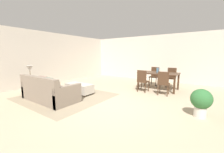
% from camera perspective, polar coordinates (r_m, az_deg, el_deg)
% --- Properties ---
extents(ground_plane, '(10.80, 10.80, 0.00)m').
position_cam_1_polar(ground_plane, '(4.51, -0.26, -11.11)').
color(ground_plane, tan).
extents(wall_back, '(9.00, 0.12, 2.70)m').
position_cam_1_polar(wall_back, '(8.82, 18.91, 7.11)').
color(wall_back, beige).
rests_on(wall_back, ground_plane).
extents(wall_left, '(0.12, 11.00, 2.70)m').
position_cam_1_polar(wall_left, '(8.00, -25.57, 6.60)').
color(wall_left, beige).
rests_on(wall_left, ground_plane).
extents(area_rug, '(3.00, 2.80, 0.01)m').
position_cam_1_polar(area_rug, '(5.55, -18.20, -7.67)').
color(area_rug, gray).
rests_on(area_rug, ground_plane).
extents(couch, '(2.06, 0.96, 0.86)m').
position_cam_1_polar(couch, '(5.24, -24.44, -5.73)').
color(couch, gray).
rests_on(couch, ground_plane).
extents(ottoman_table, '(1.15, 0.54, 0.40)m').
position_cam_1_polar(ottoman_table, '(5.76, -13.22, -4.56)').
color(ottoman_table, '#B7AD9E').
rests_on(ottoman_table, ground_plane).
extents(side_table, '(0.40, 0.40, 0.60)m').
position_cam_1_polar(side_table, '(6.39, -30.22, -2.01)').
color(side_table, olive).
rests_on(side_table, ground_plane).
extents(table_lamp, '(0.26, 0.26, 0.53)m').
position_cam_1_polar(table_lamp, '(6.32, -30.60, 2.81)').
color(table_lamp, brown).
rests_on(table_lamp, side_table).
extents(dining_table, '(1.65, 0.97, 0.76)m').
position_cam_1_polar(dining_table, '(6.56, 18.42, 0.77)').
color(dining_table, '#422B1C').
rests_on(dining_table, ground_plane).
extents(dining_chair_near_left, '(0.42, 0.42, 0.92)m').
position_cam_1_polar(dining_chair_near_left, '(5.93, 12.37, -1.28)').
color(dining_chair_near_left, '#422B1C').
rests_on(dining_chair_near_left, ground_plane).
extents(dining_chair_near_right, '(0.43, 0.43, 0.92)m').
position_cam_1_polar(dining_chair_near_right, '(5.65, 20.28, -2.12)').
color(dining_chair_near_right, '#422B1C').
rests_on(dining_chair_near_right, ground_plane).
extents(dining_chair_far_left, '(0.41, 0.41, 0.92)m').
position_cam_1_polar(dining_chair_far_left, '(7.50, 16.96, 0.62)').
color(dining_chair_far_left, '#422B1C').
rests_on(dining_chair_far_left, ground_plane).
extents(dining_chair_far_right, '(0.41, 0.41, 0.92)m').
position_cam_1_polar(dining_chair_far_right, '(7.34, 23.10, 0.12)').
color(dining_chair_far_right, '#422B1C').
rests_on(dining_chair_far_right, ground_plane).
extents(vase_centerpiece, '(0.11, 0.11, 0.21)m').
position_cam_1_polar(vase_centerpiece, '(6.58, 18.12, 2.49)').
color(vase_centerpiece, slate).
rests_on(vase_centerpiece, dining_table).
extents(potted_plant, '(0.49, 0.49, 0.72)m').
position_cam_1_polar(potted_plant, '(4.11, 32.63, -8.36)').
color(potted_plant, beige).
rests_on(potted_plant, ground_plane).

